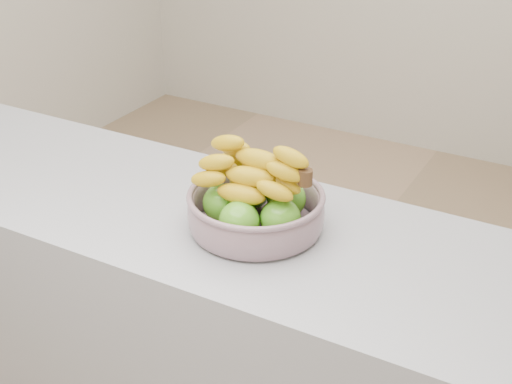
# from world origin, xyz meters

# --- Properties ---
(ground) EXTENTS (4.00, 4.00, 0.00)m
(ground) POSITION_xyz_m (0.00, 0.00, 0.00)
(ground) COLOR #997A5D
(ground) RESTS_ON ground
(counter) EXTENTS (2.00, 0.60, 0.90)m
(counter) POSITION_xyz_m (0.00, -0.63, 0.45)
(counter) COLOR #9FA0A7
(counter) RESTS_ON ground
(fruit_bowl) EXTENTS (0.33, 0.33, 0.21)m
(fruit_bowl) POSITION_xyz_m (0.22, -0.63, 0.97)
(fruit_bowl) COLOR #8B98A7
(fruit_bowl) RESTS_ON counter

